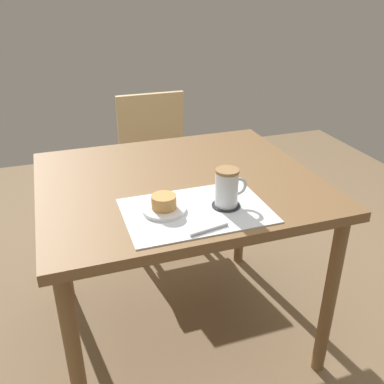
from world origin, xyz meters
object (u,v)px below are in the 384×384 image
pastry (164,202)px  coffee_mug (227,187)px  dining_table (179,199)px  pastry_plate (164,209)px  wooden_chair (158,163)px

pastry → coffee_mug: size_ratio=0.64×
dining_table → pastry_plate: (-0.12, -0.23, 0.09)m
coffee_mug → pastry_plate: bearing=170.9°
wooden_chair → coffee_mug: (-0.04, -1.07, 0.34)m
wooden_chair → pastry: wooden_chair is taller
wooden_chair → pastry_plate: bearing=76.9°
dining_table → wooden_chair: (0.12, 0.81, -0.19)m
wooden_chair → pastry: (-0.24, -1.03, 0.31)m
pastry_plate → coffee_mug: size_ratio=1.13×
wooden_chair → pastry_plate: wooden_chair is taller
dining_table → pastry: bearing=-117.5°
pastry_plate → pastry: 0.03m
pastry_plate → pastry: (0.00, 0.00, 0.03)m
dining_table → wooden_chair: size_ratio=1.23×
pastry → coffee_mug: coffee_mug is taller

